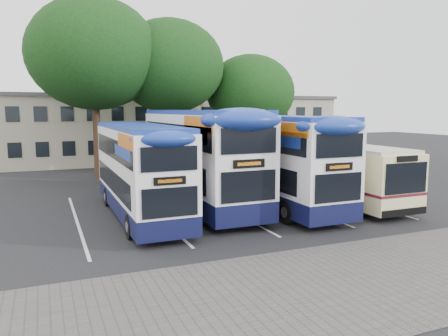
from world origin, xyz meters
TOP-DOWN VIEW (x-y plane):
  - ground at (0.00, 0.00)m, footprint 120.00×120.00m
  - paving_strip at (-2.00, -5.00)m, footprint 40.00×6.00m
  - bay_lines at (-3.75, 5.00)m, footprint 14.12×11.00m
  - depot_building at (0.00, 26.99)m, footprint 32.40×8.40m
  - lamp_post at (6.00, 19.97)m, footprint 0.25×1.05m
  - tree_left at (-8.47, 16.69)m, footprint 8.87×8.87m
  - tree_mid at (-3.10, 17.03)m, footprint 8.00×8.00m
  - tree_right at (3.57, 17.22)m, footprint 7.04×7.04m
  - bus_dd_left at (-7.99, 4.84)m, footprint 2.43×10.03m
  - bus_dd_mid at (-4.72, 6.14)m, footprint 2.81×11.58m
  - bus_dd_right at (-1.33, 4.74)m, footprint 2.65×10.92m
  - bus_single at (2.28, 4.60)m, footprint 2.62×10.29m

SIDE VIEW (x-z plane):
  - ground at x=0.00m, z-range 0.00..0.00m
  - paving_strip at x=-2.00m, z-range 0.00..0.01m
  - bay_lines at x=-3.75m, z-range 0.00..0.01m
  - bus_single at x=2.28m, z-range 0.20..3.27m
  - bus_dd_left at x=-7.99m, z-range 0.21..4.39m
  - bus_dd_right at x=-1.33m, z-range 0.23..4.78m
  - bus_dd_mid at x=-4.72m, z-range 0.25..5.07m
  - depot_building at x=0.00m, z-range 0.05..6.25m
  - lamp_post at x=6.00m, z-range 0.55..9.61m
  - tree_right at x=3.57m, z-range 1.60..10.80m
  - tree_mid at x=-3.10m, z-range 2.28..13.67m
  - tree_left at x=-8.47m, z-range 2.39..14.74m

